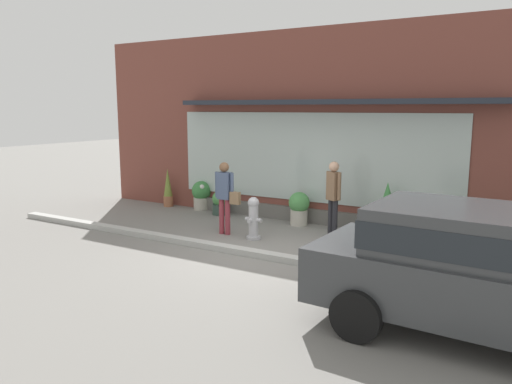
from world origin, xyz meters
TOP-DOWN VIEW (x-y plane):
  - ground_plane at (0.00, 0.00)m, footprint 60.00×60.00m
  - curb_strip at (0.00, -0.20)m, footprint 14.00×0.24m
  - storefront at (-0.01, 3.18)m, footprint 14.00×0.81m
  - fire_hydrant at (-0.79, 0.90)m, footprint 0.39×0.36m
  - pedestrian_with_handbag at (-1.55, 0.93)m, footprint 0.65×0.22m
  - pedestrian_passerby at (0.62, 2.00)m, footprint 0.41×0.30m
  - parked_car_dark_gray at (4.09, -1.77)m, footprint 4.41×2.12m
  - potted_plant_window_right at (-2.87, 2.60)m, footprint 0.42×0.42m
  - potted_plant_window_left at (-0.50, 2.60)m, footprint 0.52×0.52m
  - potted_plant_window_center at (3.55, 2.49)m, footprint 0.66×0.66m
  - potted_plant_near_hydrant at (-3.73, 2.92)m, footprint 0.55×0.55m
  - potted_plant_low_front at (-4.83, 2.77)m, footprint 0.28×0.28m
  - potted_plant_corner_tall at (1.66, 2.60)m, footprint 0.51×0.51m

SIDE VIEW (x-z plane):
  - ground_plane at x=0.00m, z-range 0.00..0.00m
  - curb_strip at x=0.00m, z-range 0.00..0.12m
  - potted_plant_window_right at x=-2.87m, z-range 0.00..0.65m
  - potted_plant_near_hydrant at x=-3.73m, z-range 0.03..0.84m
  - potted_plant_window_left at x=-0.50m, z-range 0.03..0.86m
  - fire_hydrant at x=-0.79m, z-range 0.01..0.95m
  - potted_plant_window_center at x=3.55m, z-range 0.04..0.95m
  - potted_plant_low_front at x=-4.83m, z-range -0.02..1.09m
  - potted_plant_corner_tall at x=1.66m, z-range -0.03..1.21m
  - parked_car_dark_gray at x=4.09m, z-range 0.11..1.76m
  - pedestrian_with_handbag at x=-1.55m, z-range 0.13..1.79m
  - pedestrian_passerby at x=0.62m, z-range 0.14..1.83m
  - storefront at x=-0.01m, z-range -0.05..4.71m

